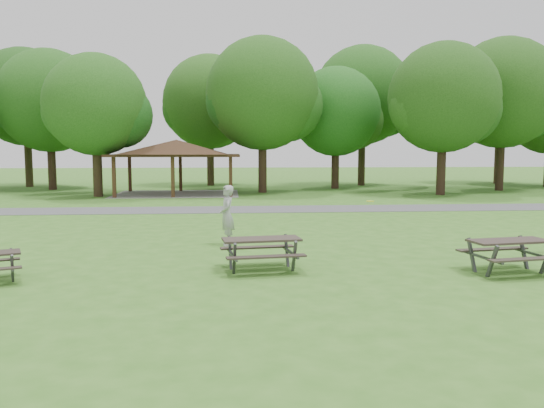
{
  "coord_description": "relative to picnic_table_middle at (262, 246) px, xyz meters",
  "views": [
    {
      "loc": [
        -0.37,
        -13.05,
        3.04
      ],
      "look_at": [
        1.0,
        4.0,
        1.3
      ],
      "focal_mm": 35.0,
      "sensor_mm": 36.0,
      "label": 1
    }
  ],
  "objects": [
    {
      "name": "tree_deep_b",
      "position": [
        -2.33,
        32.84,
        6.26
      ],
      "size": [
        8.4,
        8.0,
        11.13
      ],
      "color": "#301F15",
      "rests_on": "ground"
    },
    {
      "name": "frisbee_in_flight",
      "position": [
        3.5,
        2.64,
        0.86
      ],
      "size": [
        0.31,
        0.31,
        0.02
      ],
      "color": "yellow",
      "rests_on": "ground"
    },
    {
      "name": "ground",
      "position": [
        -0.43,
        -0.18,
        -0.63
      ],
      "size": [
        160.0,
        160.0,
        0.0
      ],
      "primitive_type": "plane",
      "color": "#387020",
      "rests_on": "ground"
    },
    {
      "name": "tree_row_e",
      "position": [
        1.67,
        24.84,
        6.16
      ],
      "size": [
        8.4,
        8.0,
        11.02
      ],
      "color": "black",
      "rests_on": "ground"
    },
    {
      "name": "frisbee_thrower",
      "position": [
        -0.89,
        3.63,
        0.34
      ],
      "size": [
        0.52,
        0.74,
        1.93
      ],
      "primitive_type": "imported",
      "rotation": [
        0.0,
        0.0,
        -1.48
      ],
      "color": "#A1A1A3",
      "rests_on": "ground"
    },
    {
      "name": "tree_row_f",
      "position": [
        7.66,
        28.34,
        5.21
      ],
      "size": [
        7.35,
        7.0,
        9.55
      ],
      "color": "black",
      "rests_on": "ground"
    },
    {
      "name": "tree_deep_a",
      "position": [
        -17.33,
        32.34,
        6.5
      ],
      "size": [
        8.4,
        8.0,
        11.38
      ],
      "color": "#312315",
      "rests_on": "ground"
    },
    {
      "name": "tree_row_g",
      "position": [
        13.66,
        21.84,
        5.7
      ],
      "size": [
        7.77,
        7.4,
        10.25
      ],
      "color": "black",
      "rests_on": "ground"
    },
    {
      "name": "pavilion",
      "position": [
        -4.43,
        23.82,
        2.44
      ],
      "size": [
        8.6,
        7.01,
        3.76
      ],
      "color": "#3B2415",
      "rests_on": "ground"
    },
    {
      "name": "tree_row_d",
      "position": [
        -9.35,
        22.34,
        5.14
      ],
      "size": [
        6.93,
        6.6,
        9.27
      ],
      "color": "black",
      "rests_on": "ground"
    },
    {
      "name": "tree_deep_c",
      "position": [
        10.68,
        31.84,
        6.82
      ],
      "size": [
        8.82,
        8.4,
        11.9
      ],
      "color": "black",
      "rests_on": "ground"
    },
    {
      "name": "tree_deep_d",
      "position": [
        23.67,
        33.34,
        6.4
      ],
      "size": [
        8.4,
        8.0,
        11.27
      ],
      "color": "#331F16",
      "rests_on": "ground"
    },
    {
      "name": "asphalt_path",
      "position": [
        -0.43,
        13.82,
        -0.62
      ],
      "size": [
        120.0,
        3.2,
        0.02
      ],
      "primitive_type": "cube",
      "color": "#4E4E51",
      "rests_on": "ground"
    },
    {
      "name": "tree_row_h",
      "position": [
        19.67,
        25.34,
        6.4
      ],
      "size": [
        8.61,
        8.2,
        11.37
      ],
      "color": "black",
      "rests_on": "ground"
    },
    {
      "name": "picnic_table_far",
      "position": [
        6.11,
        -0.79,
        0.0
      ],
      "size": [
        2.19,
        1.86,
        0.86
      ],
      "color": "#312723",
      "rests_on": "ground"
    },
    {
      "name": "picnic_table_middle",
      "position": [
        0.0,
        0.0,
        0.0
      ],
      "size": [
        2.14,
        1.8,
        0.85
      ],
      "color": "#322924",
      "rests_on": "ground"
    },
    {
      "name": "tree_row_c",
      "position": [
        -14.33,
        28.84,
        5.91
      ],
      "size": [
        8.19,
        7.8,
        10.67
      ],
      "color": "black",
      "rests_on": "ground"
    }
  ]
}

